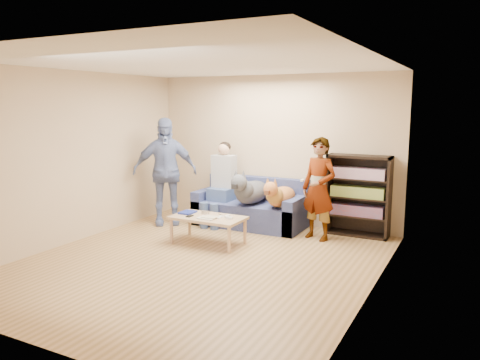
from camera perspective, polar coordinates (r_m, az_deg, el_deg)
The scene contains 27 objects.
ground at distance 6.37m, azimuth -5.05°, elevation -10.02°, with size 5.00×5.00×0.00m, color olive.
ceiling at distance 6.04m, azimuth -5.41°, elevation 13.97°, with size 5.00×5.00×0.00m, color white.
wall_back at distance 8.27m, azimuth 4.15°, elevation 3.68°, with size 4.50×4.50×0.00m, color tan.
wall_front at distance 4.21m, azimuth -23.84°, elevation -2.50°, with size 4.50×4.50×0.00m, color tan.
wall_left at distance 7.52m, azimuth -19.85°, elevation 2.60°, with size 5.00×5.00×0.00m, color tan.
wall_right at distance 5.22m, azimuth 16.07°, elevation 0.08°, with size 5.00×5.00×0.00m, color tan.
blanket at distance 7.68m, azimuth 5.24°, elevation -2.88°, with size 0.37×0.31×0.13m, color #A8A8AD.
person_standing_right at distance 7.34m, azimuth 9.58°, elevation -1.07°, with size 0.58×0.38×1.60m, color gray.
person_standing_left at distance 8.26m, azimuth -9.14°, elevation 1.04°, with size 1.10×0.46×1.87m, color #7E91C9.
held_controller at distance 7.19m, azimuth 7.61°, elevation -0.03°, with size 0.04×0.11×0.03m, color white.
notebook_blue at distance 7.34m, azimuth -6.40°, elevation -3.94°, with size 0.20×0.26×0.03m, color navy.
papers at distance 6.98m, azimuth -4.00°, elevation -4.63°, with size 0.26×0.20×0.01m, color beige.
magazine at distance 6.98m, azimuth -3.71°, elevation -4.52°, with size 0.22×0.17×0.01m, color #B2A98F.
camera_silver at distance 7.24m, azimuth -4.25°, elevation -3.98°, with size 0.11×0.06×0.05m, color #B5B5BA.
controller_a at distance 7.03m, azimuth -1.55°, elevation -4.44°, with size 0.04×0.13×0.03m, color white.
controller_b at distance 6.93m, azimuth -1.29°, elevation -4.65°, with size 0.09×0.06×0.03m, color silver.
headphone_cup_a at distance 6.97m, azimuth -2.61°, elevation -4.61°, with size 0.07×0.07×0.02m, color white.
headphone_cup_b at distance 7.04m, azimuth -2.28°, elevation -4.48°, with size 0.07×0.07×0.02m, color white.
pen_orange at distance 6.97m, azimuth -4.76°, elevation -4.70°, with size 0.01×0.01×0.14m, color #CE581D.
pen_black at distance 7.18m, azimuth -2.36°, elevation -4.25°, with size 0.01×0.01×0.14m, color black.
wallet at distance 7.12m, azimuth -6.16°, elevation -4.38°, with size 0.07×0.12×0.01m, color black.
sofa at distance 8.17m, azimuth 1.34°, elevation -3.60°, with size 1.90×0.85×0.82m.
person_seated at distance 8.21m, azimuth -2.30°, elevation -0.05°, with size 0.40×0.73×1.47m.
dog_gray at distance 7.89m, azimuth 1.20°, elevation -1.33°, with size 0.44×1.26×0.63m.
dog_tan at distance 7.67m, azimuth 4.84°, elevation -1.92°, with size 0.37×1.15×0.54m.
coffee_table at distance 7.10m, azimuth -3.92°, elevation -4.84°, with size 1.10×0.60×0.42m.
bookshelf at distance 7.72m, azimuth 14.22°, elevation -1.64°, with size 1.00×0.34×1.30m.
Camera 1 is at (3.24, -5.07, 2.10)m, focal length 35.00 mm.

